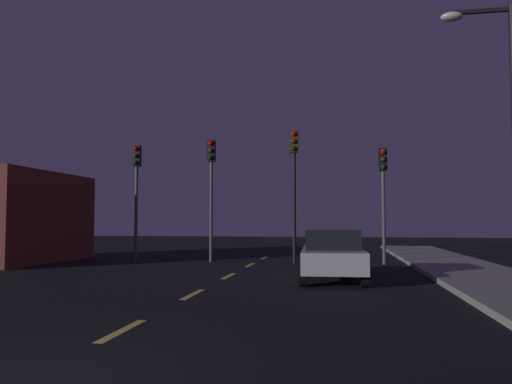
# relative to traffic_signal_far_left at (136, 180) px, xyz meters

# --- Properties ---
(ground_plane) EXTENTS (80.00, 80.00, 0.00)m
(ground_plane) POSITION_rel_traffic_signal_far_left_xyz_m (5.12, -8.03, -3.45)
(ground_plane) COLOR black
(lane_stripe_second) EXTENTS (0.16, 1.60, 0.01)m
(lane_stripe_second) POSITION_rel_traffic_signal_far_left_xyz_m (5.12, -12.43, -3.45)
(lane_stripe_second) COLOR #EACC4C
(lane_stripe_second) RESTS_ON ground_plane
(lane_stripe_third) EXTENTS (0.16, 1.60, 0.01)m
(lane_stripe_third) POSITION_rel_traffic_signal_far_left_xyz_m (5.12, -8.63, -3.45)
(lane_stripe_third) COLOR #EACC4C
(lane_stripe_third) RESTS_ON ground_plane
(lane_stripe_fourth) EXTENTS (0.16, 1.60, 0.01)m
(lane_stripe_fourth) POSITION_rel_traffic_signal_far_left_xyz_m (5.12, -4.83, -3.45)
(lane_stripe_fourth) COLOR #EACC4C
(lane_stripe_fourth) RESTS_ON ground_plane
(lane_stripe_fifth) EXTENTS (0.16, 1.60, 0.01)m
(lane_stripe_fifth) POSITION_rel_traffic_signal_far_left_xyz_m (5.12, -1.03, -3.45)
(lane_stripe_fifth) COLOR #EACC4C
(lane_stripe_fifth) RESTS_ON ground_plane
(lane_stripe_sixth) EXTENTS (0.16, 1.60, 0.01)m
(lane_stripe_sixth) POSITION_rel_traffic_signal_far_left_xyz_m (5.12, 2.77, -3.45)
(lane_stripe_sixth) COLOR #EACC4C
(lane_stripe_sixth) RESTS_ON ground_plane
(traffic_signal_far_left) EXTENTS (0.32, 0.38, 4.92)m
(traffic_signal_far_left) POSITION_rel_traffic_signal_far_left_xyz_m (0.00, 0.00, 0.00)
(traffic_signal_far_left) COLOR #4C4C51
(traffic_signal_far_left) RESTS_ON ground_plane
(traffic_signal_center_left) EXTENTS (0.32, 0.38, 5.07)m
(traffic_signal_center_left) POSITION_rel_traffic_signal_far_left_xyz_m (3.29, 0.00, 0.09)
(traffic_signal_center_left) COLOR #4C4C51
(traffic_signal_center_left) RESTS_ON ground_plane
(traffic_signal_center_right) EXTENTS (0.32, 0.38, 5.36)m
(traffic_signal_center_right) POSITION_rel_traffic_signal_far_left_xyz_m (6.75, 0.00, 0.28)
(traffic_signal_center_right) COLOR black
(traffic_signal_center_right) RESTS_ON ground_plane
(traffic_signal_far_right) EXTENTS (0.32, 0.38, 4.56)m
(traffic_signal_far_right) POSITION_rel_traffic_signal_far_left_xyz_m (10.25, -0.00, -0.24)
(traffic_signal_far_right) COLOR #4C4C51
(traffic_signal_far_right) RESTS_ON ground_plane
(car_stopped_ahead) EXTENTS (1.96, 4.31, 1.45)m
(car_stopped_ahead) POSITION_rel_traffic_signal_far_left_xyz_m (8.29, -5.26, -2.71)
(car_stopped_ahead) COLOR silver
(car_stopped_ahead) RESTS_ON ground_plane
(street_lamp_right) EXTENTS (1.84, 0.36, 7.24)m
(street_lamp_right) POSITION_rel_traffic_signal_far_left_xyz_m (12.65, -6.55, 0.90)
(street_lamp_right) COLOR black
(street_lamp_right) RESTS_ON ground_plane
(storefront_left) EXTENTS (4.13, 6.28, 3.70)m
(storefront_left) POSITION_rel_traffic_signal_far_left_xyz_m (-4.94, -1.25, -1.60)
(storefront_left) COLOR maroon
(storefront_left) RESTS_ON ground_plane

